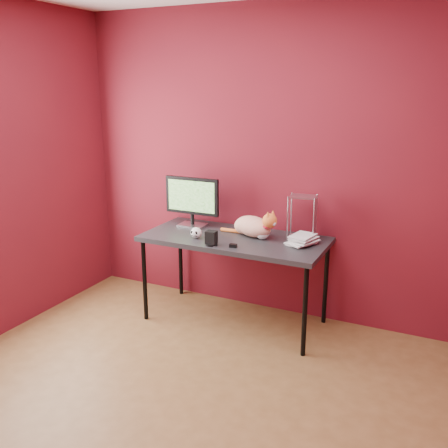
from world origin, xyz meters
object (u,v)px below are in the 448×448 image
at_px(skull_mug, 196,233).
at_px(book_stack, 297,189).
at_px(speaker, 211,239).
at_px(cat, 253,226).
at_px(desk, 235,243).
at_px(monitor, 192,199).

bearing_deg(skull_mug, book_stack, 15.66).
bearing_deg(skull_mug, speaker, -31.87).
bearing_deg(cat, skull_mug, -126.52).
xyz_separation_m(desk, cat, (0.13, 0.08, 0.14)).
bearing_deg(cat, monitor, -163.08).
relative_size(monitor, book_stack, 0.58).
bearing_deg(book_stack, cat, -179.01).
height_order(monitor, skull_mug, monitor).
bearing_deg(speaker, skull_mug, 147.63).
height_order(desk, monitor, monitor).
xyz_separation_m(desk, skull_mug, (-0.27, -0.17, 0.10)).
bearing_deg(speaker, cat, 56.50).
relative_size(desk, monitor, 2.99).
bearing_deg(desk, cat, 30.59).
height_order(monitor, speaker, monitor).
xyz_separation_m(monitor, cat, (0.60, -0.06, -0.16)).
xyz_separation_m(desk, speaker, (-0.08, -0.27, 0.10)).
bearing_deg(skull_mug, monitor, 121.24).
bearing_deg(book_stack, desk, -170.24).
distance_m(cat, speaker, 0.41).
height_order(cat, speaker, cat).
bearing_deg(skull_mug, desk, 28.99).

